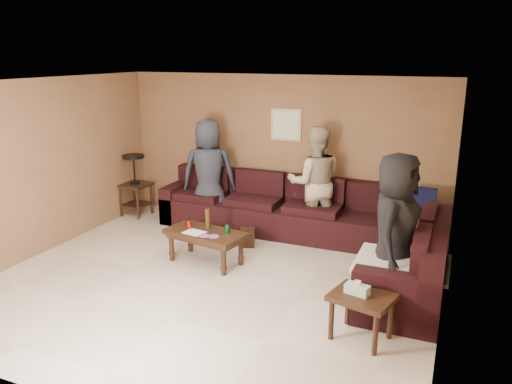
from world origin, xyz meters
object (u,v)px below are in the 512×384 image
Objects in this scene: end_table_left at (135,184)px; person_right at (395,230)px; side_table_right at (361,301)px; coffee_table at (205,236)px; sectional_sofa at (309,229)px; person_left at (209,173)px; waste_bin at (247,237)px; person_middle at (315,183)px.

person_right reaches higher than end_table_left.
coffee_table is at bearing 155.10° from side_table_right.
sectional_sofa reaches higher than coffee_table.
waste_bin is at bearing 125.94° from person_left.
person_right reaches higher than coffee_table.
waste_bin is 1.39m from person_left.
person_left is at bearing 70.54° from person_right.
person_middle is at bearing 115.62° from side_table_right.
coffee_table is at bearing -109.24° from waste_bin.
end_table_left is 0.61× the size of person_right.
coffee_table is 1.67m from person_left.
sectional_sofa is 2.60× the size of person_right.
end_table_left is at bearing 147.11° from coffee_table.
side_table_right is 1.05m from person_right.
waste_bin is (-2.09, 1.90, -0.29)m from side_table_right.
sectional_sofa is 2.57× the size of person_left.
person_left reaches higher than person_middle.
person_left reaches higher than sectional_sofa.
sectional_sofa is 2.62× the size of person_middle.
person_middle is at bearing 43.01° from waste_bin.
end_table_left is at bearing 78.41° from person_right.
person_right reaches higher than sectional_sofa.
sectional_sofa reaches higher than side_table_right.
coffee_table is at bearing 33.42° from person_middle.
sectional_sofa is at bearing 55.85° from person_right.
person_right is (3.23, -1.60, -0.01)m from person_left.
waste_bin is 0.15× the size of person_right.
sectional_sofa is 4.23× the size of end_table_left.
waste_bin is at bearing -166.46° from sectional_sofa.
coffee_table is 2.59m from end_table_left.
end_table_left is 4.97m from person_right.
sectional_sofa is 3.37m from end_table_left.
waste_bin is 0.15× the size of person_middle.
person_left is at bearing 115.78° from coffee_table.
waste_bin is at bearing 70.76° from coffee_table.
end_table_left is 2.56m from waste_bin.
end_table_left is 1.51m from person_left.
person_left reaches higher than side_table_right.
person_left is at bearing 140.43° from side_table_right.
person_right is (0.17, 0.93, 0.47)m from side_table_right.
waste_bin is at bearing -13.85° from end_table_left.
person_left is at bearing 1.01° from end_table_left.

